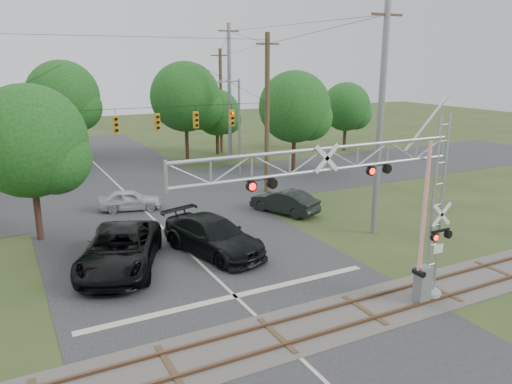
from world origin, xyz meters
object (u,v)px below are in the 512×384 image
pickup_black (120,250)px  car_dark (213,236)px  crossing_gantry (373,199)px  streetlight (238,122)px  sedan_silver (130,200)px  traffic_signal_span (151,122)px

pickup_black → car_dark: bearing=21.3°
crossing_gantry → streetlight: 25.40m
car_dark → sedan_silver: (-1.90, 9.62, -0.24)m
crossing_gantry → car_dark: size_ratio=1.83×
traffic_signal_span → car_dark: traffic_signal_span is taller
sedan_silver → car_dark: bearing=-154.0°
traffic_signal_span → pickup_black: (-4.44, -9.37, -4.77)m
streetlight → traffic_signal_span: bearing=-145.9°
crossing_gantry → streetlight: (6.35, 24.59, -0.21)m
crossing_gantry → traffic_signal_span: 18.61m
car_dark → crossing_gantry: bearing=-89.5°
crossing_gantry → streetlight: bearing=75.5°
pickup_black → streetlight: size_ratio=0.86×
pickup_black → sedan_silver: (2.78, 9.47, -0.29)m
car_dark → sedan_silver: size_ratio=1.58×
traffic_signal_span → streetlight: 11.17m
streetlight → pickup_black: bearing=-131.2°
crossing_gantry → sedan_silver: (-4.51, 18.46, -4.06)m
car_dark → sedan_silver: bearing=85.3°
crossing_gantry → traffic_signal_span: size_ratio=0.60×
pickup_black → car_dark: (4.68, -0.15, -0.05)m
traffic_signal_span → crossing_gantry: bearing=-81.2°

